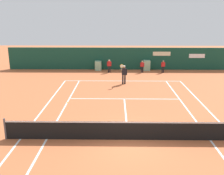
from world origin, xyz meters
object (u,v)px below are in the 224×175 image
(ball_kid_right_post, at_px, (142,66))
(ball_kid_left_post, at_px, (163,66))
(player_on_baseline, at_px, (124,73))
(tennis_ball_near_service_line, at_px, (67,102))
(ball_kid_centre_post, at_px, (109,65))

(ball_kid_right_post, height_order, ball_kid_left_post, ball_kid_left_post)
(player_on_baseline, xyz_separation_m, ball_kid_left_post, (4.24, 4.72, -0.25))
(ball_kid_right_post, distance_m, tennis_ball_near_service_line, 11.63)
(player_on_baseline, relative_size, tennis_ball_near_service_line, 27.40)
(ball_kid_centre_post, relative_size, tennis_ball_near_service_line, 20.27)
(player_on_baseline, bearing_deg, ball_kid_left_post, -133.54)
(ball_kid_left_post, height_order, tennis_ball_near_service_line, ball_kid_left_post)
(tennis_ball_near_service_line, bearing_deg, player_on_baseline, 51.96)
(player_on_baseline, xyz_separation_m, ball_kid_centre_post, (-1.40, 4.72, -0.20))
(player_on_baseline, distance_m, ball_kid_right_post, 5.15)
(ball_kid_centre_post, bearing_deg, tennis_ball_near_service_line, 67.63)
(ball_kid_left_post, distance_m, ball_kid_centre_post, 5.65)
(player_on_baseline, xyz_separation_m, tennis_ball_near_service_line, (-4.05, -5.17, -0.96))
(player_on_baseline, height_order, ball_kid_left_post, player_on_baseline)
(ball_kid_centre_post, bearing_deg, player_on_baseline, 99.16)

